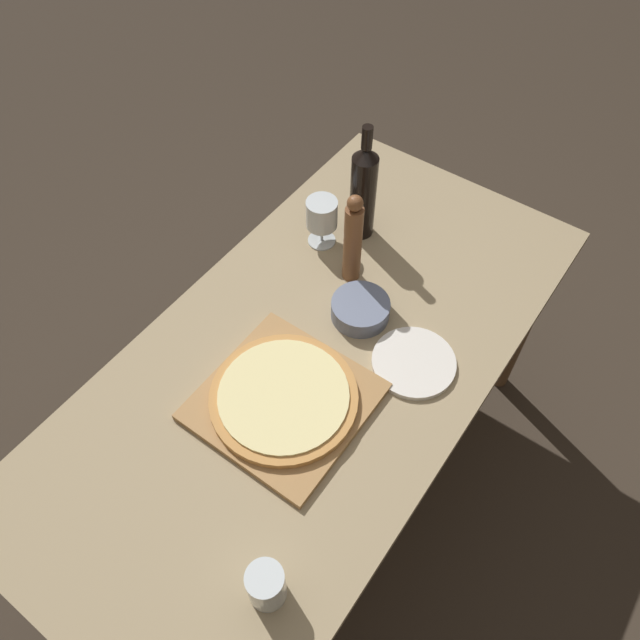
% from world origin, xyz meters
% --- Properties ---
extents(ground_plane, '(12.00, 12.00, 0.00)m').
position_xyz_m(ground_plane, '(0.00, 0.00, 0.00)').
color(ground_plane, '#382D23').
extents(dining_table, '(0.78, 1.58, 0.77)m').
position_xyz_m(dining_table, '(0.00, 0.00, 0.67)').
color(dining_table, '#9E8966').
rests_on(dining_table, ground_plane).
extents(cutting_board, '(0.36, 0.36, 0.02)m').
position_xyz_m(cutting_board, '(0.02, -0.15, 0.78)').
color(cutting_board, '#A87A47').
rests_on(cutting_board, dining_table).
extents(pizza, '(0.34, 0.34, 0.02)m').
position_xyz_m(pizza, '(0.02, -0.15, 0.80)').
color(pizza, '#C68947').
rests_on(pizza, cutting_board).
extents(wine_bottle, '(0.07, 0.07, 0.35)m').
position_xyz_m(wine_bottle, '(-0.14, 0.42, 0.92)').
color(wine_bottle, black).
rests_on(wine_bottle, dining_table).
extents(pepper_mill, '(0.05, 0.05, 0.28)m').
position_xyz_m(pepper_mill, '(-0.07, 0.27, 0.91)').
color(pepper_mill, brown).
rests_on(pepper_mill, dining_table).
extents(wine_glass, '(0.09, 0.09, 0.14)m').
position_xyz_m(wine_glass, '(-0.21, 0.32, 0.87)').
color(wine_glass, silver).
rests_on(wine_glass, dining_table).
extents(small_bowl, '(0.15, 0.15, 0.05)m').
position_xyz_m(small_bowl, '(0.02, 0.17, 0.80)').
color(small_bowl, slate).
rests_on(small_bowl, dining_table).
extents(drinking_tumbler, '(0.07, 0.07, 0.11)m').
position_xyz_m(drinking_tumbler, '(0.25, -0.49, 0.83)').
color(drinking_tumbler, silver).
rests_on(drinking_tumbler, dining_table).
extents(dinner_plate, '(0.20, 0.20, 0.01)m').
position_xyz_m(dinner_plate, '(0.21, 0.12, 0.78)').
color(dinner_plate, silver).
rests_on(dinner_plate, dining_table).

